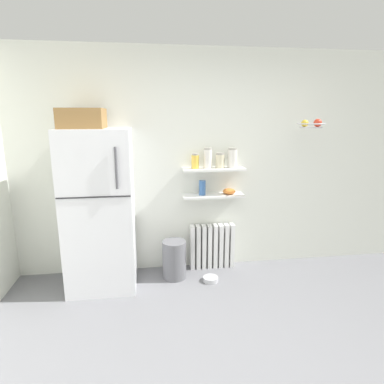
{
  "coord_description": "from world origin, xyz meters",
  "views": [
    {
      "loc": [
        -0.66,
        -1.75,
        1.85
      ],
      "look_at": [
        -0.2,
        1.6,
        1.05
      ],
      "focal_mm": 30.27,
      "sensor_mm": 36.0,
      "label": 1
    }
  ],
  "objects_px": {
    "shelf_bowl": "(229,191)",
    "hanging_fruit_basket": "(312,124)",
    "refrigerator": "(99,206)",
    "storage_jar_0": "(195,161)",
    "storage_jar_3": "(232,158)",
    "vase": "(202,188)",
    "pet_food_bowl": "(211,279)",
    "storage_jar_1": "(208,158)",
    "radiator": "(212,246)",
    "trash_bin": "(174,259)",
    "storage_jar_2": "(220,161)"
  },
  "relations": [
    {
      "from": "storage_jar_0",
      "to": "hanging_fruit_basket",
      "type": "bearing_deg",
      "value": -11.78
    },
    {
      "from": "storage_jar_1",
      "to": "pet_food_bowl",
      "type": "xyz_separation_m",
      "value": [
        -0.01,
        -0.33,
        -1.35
      ]
    },
    {
      "from": "storage_jar_3",
      "to": "shelf_bowl",
      "type": "height_order",
      "value": "storage_jar_3"
    },
    {
      "from": "refrigerator",
      "to": "trash_bin",
      "type": "height_order",
      "value": "refrigerator"
    },
    {
      "from": "radiator",
      "to": "trash_bin",
      "type": "xyz_separation_m",
      "value": [
        -0.49,
        -0.21,
        -0.05
      ]
    },
    {
      "from": "storage_jar_2",
      "to": "storage_jar_3",
      "type": "bearing_deg",
      "value": 0.0
    },
    {
      "from": "refrigerator",
      "to": "storage_jar_0",
      "type": "xyz_separation_m",
      "value": [
        1.07,
        0.21,
        0.44
      ]
    },
    {
      "from": "hanging_fruit_basket",
      "to": "storage_jar_1",
      "type": "bearing_deg",
      "value": 166.7
    },
    {
      "from": "storage_jar_3",
      "to": "shelf_bowl",
      "type": "distance_m",
      "value": 0.4
    },
    {
      "from": "storage_jar_2",
      "to": "storage_jar_3",
      "type": "distance_m",
      "value": 0.15
    },
    {
      "from": "storage_jar_1",
      "to": "storage_jar_3",
      "type": "bearing_deg",
      "value": 0.0
    },
    {
      "from": "refrigerator",
      "to": "storage_jar_3",
      "type": "height_order",
      "value": "refrigerator"
    },
    {
      "from": "storage_jar_3",
      "to": "vase",
      "type": "distance_m",
      "value": 0.49
    },
    {
      "from": "storage_jar_0",
      "to": "pet_food_bowl",
      "type": "height_order",
      "value": "storage_jar_0"
    },
    {
      "from": "vase",
      "to": "storage_jar_3",
      "type": "bearing_deg",
      "value": 0.0
    },
    {
      "from": "storage_jar_1",
      "to": "hanging_fruit_basket",
      "type": "height_order",
      "value": "hanging_fruit_basket"
    },
    {
      "from": "storage_jar_2",
      "to": "storage_jar_0",
      "type": "bearing_deg",
      "value": 180.0
    },
    {
      "from": "refrigerator",
      "to": "radiator",
      "type": "xyz_separation_m",
      "value": [
        1.29,
        0.24,
        -0.63
      ]
    },
    {
      "from": "refrigerator",
      "to": "storage_jar_3",
      "type": "relative_size",
      "value": 8.34
    },
    {
      "from": "storage_jar_0",
      "to": "vase",
      "type": "height_order",
      "value": "storage_jar_0"
    },
    {
      "from": "storage_jar_1",
      "to": "hanging_fruit_basket",
      "type": "bearing_deg",
      "value": -13.3
    },
    {
      "from": "refrigerator",
      "to": "storage_jar_0",
      "type": "bearing_deg",
      "value": 11.26
    },
    {
      "from": "storage_jar_1",
      "to": "shelf_bowl",
      "type": "height_order",
      "value": "storage_jar_1"
    },
    {
      "from": "shelf_bowl",
      "to": "hanging_fruit_basket",
      "type": "distance_m",
      "value": 1.17
    },
    {
      "from": "pet_food_bowl",
      "to": "radiator",
      "type": "bearing_deg",
      "value": 76.56
    },
    {
      "from": "refrigerator",
      "to": "storage_jar_1",
      "type": "bearing_deg",
      "value": 9.93
    },
    {
      "from": "storage_jar_0",
      "to": "storage_jar_3",
      "type": "bearing_deg",
      "value": 0.0
    },
    {
      "from": "radiator",
      "to": "storage_jar_2",
      "type": "bearing_deg",
      "value": -22.38
    },
    {
      "from": "pet_food_bowl",
      "to": "storage_jar_2",
      "type": "bearing_deg",
      "value": 64.12
    },
    {
      "from": "storage_jar_0",
      "to": "pet_food_bowl",
      "type": "relative_size",
      "value": 1.0
    },
    {
      "from": "trash_bin",
      "to": "vase",
      "type": "bearing_deg",
      "value": 26.33
    },
    {
      "from": "storage_jar_1",
      "to": "storage_jar_3",
      "type": "xyz_separation_m",
      "value": [
        0.29,
        0.0,
        -0.0
      ]
    },
    {
      "from": "refrigerator",
      "to": "storage_jar_0",
      "type": "height_order",
      "value": "refrigerator"
    },
    {
      "from": "radiator",
      "to": "storage_jar_3",
      "type": "bearing_deg",
      "value": -7.81
    },
    {
      "from": "storage_jar_2",
      "to": "storage_jar_3",
      "type": "relative_size",
      "value": 0.76
    },
    {
      "from": "shelf_bowl",
      "to": "radiator",
      "type": "bearing_deg",
      "value": 171.02
    },
    {
      "from": "storage_jar_1",
      "to": "pet_food_bowl",
      "type": "relative_size",
      "value": 1.35
    },
    {
      "from": "refrigerator",
      "to": "radiator",
      "type": "bearing_deg",
      "value": 10.68
    },
    {
      "from": "storage_jar_0",
      "to": "pet_food_bowl",
      "type": "bearing_deg",
      "value": -67.65
    },
    {
      "from": "storage_jar_2",
      "to": "vase",
      "type": "relative_size",
      "value": 1.02
    },
    {
      "from": "pet_food_bowl",
      "to": "vase",
      "type": "bearing_deg",
      "value": 98.44
    },
    {
      "from": "refrigerator",
      "to": "shelf_bowl",
      "type": "height_order",
      "value": "refrigerator"
    },
    {
      "from": "storage_jar_0",
      "to": "storage_jar_2",
      "type": "relative_size",
      "value": 0.99
    },
    {
      "from": "radiator",
      "to": "storage_jar_1",
      "type": "xyz_separation_m",
      "value": [
        -0.07,
        -0.03,
        1.1
      ]
    },
    {
      "from": "trash_bin",
      "to": "pet_food_bowl",
      "type": "height_order",
      "value": "trash_bin"
    },
    {
      "from": "vase",
      "to": "hanging_fruit_basket",
      "type": "xyz_separation_m",
      "value": [
        1.16,
        -0.26,
        0.73
      ]
    },
    {
      "from": "refrigerator",
      "to": "vase",
      "type": "xyz_separation_m",
      "value": [
        1.15,
        0.21,
        0.12
      ]
    },
    {
      "from": "storage_jar_3",
      "to": "hanging_fruit_basket",
      "type": "bearing_deg",
      "value": -17.84
    },
    {
      "from": "storage_jar_1",
      "to": "trash_bin",
      "type": "distance_m",
      "value": 1.23
    },
    {
      "from": "vase",
      "to": "trash_bin",
      "type": "distance_m",
      "value": 0.89
    }
  ]
}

